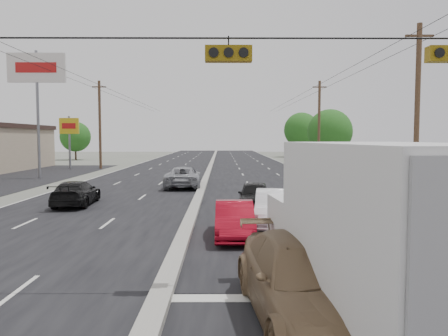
{
  "coord_description": "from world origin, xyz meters",
  "views": [
    {
      "loc": [
        1.34,
        -9.93,
        3.58
      ],
      "look_at": [
        1.46,
        9.78,
        2.2
      ],
      "focal_mm": 35.0,
      "sensor_mm": 36.0,
      "label": 1
    }
  ],
  "objects": [
    {
      "name": "oncoming_far",
      "position": [
        -1.4,
        21.09,
        0.75
      ],
      "size": [
        2.69,
        5.47,
        1.5
      ],
      "primitive_type": "imported",
      "rotation": [
        0.0,
        0.0,
        3.18
      ],
      "color": "gray",
      "rests_on": "ground"
    },
    {
      "name": "road_surface",
      "position": [
        0.0,
        30.0,
        0.0
      ],
      "size": [
        20.0,
        160.0,
        0.02
      ],
      "primitive_type": "cube",
      "color": "black",
      "rests_on": "ground"
    },
    {
      "name": "tan_sedan",
      "position": [
        3.0,
        -1.72,
        0.79
      ],
      "size": [
        2.74,
        5.66,
        1.59
      ],
      "primitive_type": "imported",
      "rotation": [
        0.0,
        0.0,
        0.1
      ],
      "color": "olive",
      "rests_on": "ground"
    },
    {
      "name": "pole_sign_far",
      "position": [
        -16.0,
        40.0,
        4.41
      ],
      "size": [
        2.2,
        0.25,
        6.0
      ],
      "color": "slate",
      "rests_on": "ground"
    },
    {
      "name": "oncoming_near",
      "position": [
        -6.31,
        12.89,
        0.65
      ],
      "size": [
        2.09,
        4.58,
        1.3
      ],
      "primitive_type": "imported",
      "rotation": [
        0.0,
        0.0,
        3.2
      ],
      "color": "black",
      "rests_on": "ground"
    },
    {
      "name": "utility_pole_left_c",
      "position": [
        -12.5,
        40.0,
        5.11
      ],
      "size": [
        1.6,
        0.3,
        10.0
      ],
      "color": "#422D1E",
      "rests_on": "ground"
    },
    {
      "name": "utility_pole_right_b",
      "position": [
        12.5,
        15.0,
        5.11
      ],
      "size": [
        1.6,
        0.3,
        10.0
      ],
      "color": "#422D1E",
      "rests_on": "ground"
    },
    {
      "name": "traffic_signals",
      "position": [
        1.4,
        0.0,
        5.49
      ],
      "size": [
        25.0,
        0.3,
        0.54
      ],
      "color": "black",
      "rests_on": "ground"
    },
    {
      "name": "queue_car_b",
      "position": [
        3.5,
        7.61,
        0.72
      ],
      "size": [
        2.03,
        4.5,
        1.43
      ],
      "primitive_type": "imported",
      "rotation": [
        0.0,
        0.0,
        -0.12
      ],
      "color": "white",
      "rests_on": "ground"
    },
    {
      "name": "tree_left_far",
      "position": [
        -22.0,
        60.0,
        3.72
      ],
      "size": [
        4.8,
        4.8,
        6.12
      ],
      "color": "#382619",
      "rests_on": "ground"
    },
    {
      "name": "red_sedan",
      "position": [
        1.8,
        5.44,
        0.64
      ],
      "size": [
        1.35,
        3.86,
        1.27
      ],
      "primitive_type": "imported",
      "rotation": [
        0.0,
        0.0,
        -0.0
      ],
      "color": "maroon",
      "rests_on": "ground"
    },
    {
      "name": "ground",
      "position": [
        0.0,
        0.0,
        0.0
      ],
      "size": [
        200.0,
        200.0,
        0.0
      ],
      "primitive_type": "plane",
      "color": "#606356",
      "rests_on": "ground"
    },
    {
      "name": "queue_car_a",
      "position": [
        3.0,
        11.65,
        0.68
      ],
      "size": [
        1.93,
        4.13,
        1.37
      ],
      "primitive_type": "imported",
      "rotation": [
        0.0,
        0.0,
        -0.08
      ],
      "color": "black",
      "rests_on": "ground"
    },
    {
      "name": "center_median",
      "position": [
        0.0,
        30.0,
        0.1
      ],
      "size": [
        0.5,
        160.0,
        0.2
      ],
      "primitive_type": "cube",
      "color": "gray",
      "rests_on": "ground"
    },
    {
      "name": "box_truck",
      "position": [
        4.12,
        -2.1,
        1.79
      ],
      "size": [
        3.15,
        7.09,
        3.49
      ],
      "rotation": [
        0.0,
        0.0,
        0.11
      ],
      "color": "black",
      "rests_on": "ground"
    },
    {
      "name": "utility_pole_right_c",
      "position": [
        12.5,
        40.0,
        5.11
      ],
      "size": [
        1.6,
        0.3,
        10.0
      ],
      "color": "#422D1E",
      "rests_on": "ground"
    },
    {
      "name": "pole_sign_billboard",
      "position": [
        -14.5,
        28.0,
        8.87
      ],
      "size": [
        5.0,
        0.25,
        11.0
      ],
      "color": "slate",
      "rests_on": "ground"
    },
    {
      "name": "tree_right_mid",
      "position": [
        15.0,
        45.0,
        4.34
      ],
      "size": [
        5.6,
        5.6,
        7.14
      ],
      "color": "#382619",
      "rests_on": "ground"
    },
    {
      "name": "tree_right_far",
      "position": [
        16.0,
        70.0,
        4.96
      ],
      "size": [
        6.4,
        6.4,
        8.16
      ],
      "color": "#382619",
      "rests_on": "ground"
    }
  ]
}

